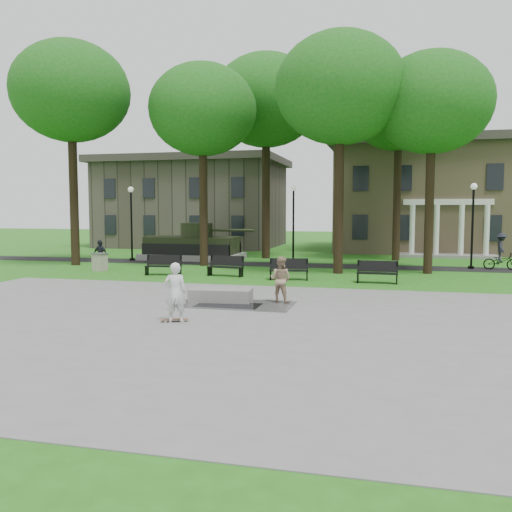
{
  "coord_description": "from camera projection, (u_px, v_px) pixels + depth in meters",
  "views": [
    {
      "loc": [
        5.95,
        -19.51,
        3.33
      ],
      "look_at": [
        0.74,
        1.93,
        1.4
      ],
      "focal_mm": 38.0,
      "sensor_mm": 36.0,
      "label": 1
    }
  ],
  "objects": [
    {
      "name": "plaza",
      "position": [
        175.0,
        323.0,
        15.74
      ],
      "size": [
        22.0,
        16.0,
        0.02
      ],
      "primitive_type": "cube",
      "color": "gray",
      "rests_on": "ground"
    },
    {
      "name": "lamp_right",
      "position": [
        473.0,
        219.0,
        29.77
      ],
      "size": [
        0.36,
        0.36,
        4.73
      ],
      "color": "black",
      "rests_on": "ground"
    },
    {
      "name": "friend_watching",
      "position": [
        280.0,
        279.0,
        19.15
      ],
      "size": [
        0.91,
        0.78,
        1.63
      ],
      "primitive_type": "imported",
      "rotation": [
        0.0,
        0.0,
        2.92
      ],
      "color": "#9E8266",
      "rests_on": "plaza"
    },
    {
      "name": "cyclist",
      "position": [
        501.0,
        255.0,
        29.52
      ],
      "size": [
        1.81,
        1.03,
        2.02
      ],
      "rotation": [
        0.0,
        0.0,
        1.54
      ],
      "color": "black",
      "rests_on": "ground"
    },
    {
      "name": "tree_1",
      "position": [
        203.0,
        110.0,
        31.02
      ],
      "size": [
        6.2,
        6.2,
        11.63
      ],
      "color": "black",
      "rests_on": "ground"
    },
    {
      "name": "tree_0",
      "position": [
        71.0,
        92.0,
        31.24
      ],
      "size": [
        6.8,
        6.8,
        12.97
      ],
      "color": "black",
      "rests_on": "ground"
    },
    {
      "name": "pedestrian_walker",
      "position": [
        100.0,
        255.0,
        29.63
      ],
      "size": [
        1.02,
        0.59,
        1.63
      ],
      "primitive_type": "imported",
      "rotation": [
        0.0,
        0.0,
        -0.21
      ],
      "color": "black",
      "rests_on": "ground"
    },
    {
      "name": "tank_monument",
      "position": [
        193.0,
        246.0,
        35.58
      ],
      "size": [
        7.45,
        3.4,
        2.4
      ],
      "color": "gray",
      "rests_on": "ground"
    },
    {
      "name": "tree_4",
      "position": [
        266.0,
        101.0,
        35.63
      ],
      "size": [
        7.2,
        7.2,
        13.5
      ],
      "color": "black",
      "rests_on": "ground"
    },
    {
      "name": "lamp_mid",
      "position": [
        293.0,
        218.0,
        32.12
      ],
      "size": [
        0.36,
        0.36,
        4.73
      ],
      "color": "black",
      "rests_on": "ground"
    },
    {
      "name": "building_right",
      "position": [
        441.0,
        196.0,
        43.01
      ],
      "size": [
        17.0,
        12.0,
        8.6
      ],
      "color": "#9E8460",
      "rests_on": "ground"
    },
    {
      "name": "skateboarder",
      "position": [
        175.0,
        292.0,
        15.75
      ],
      "size": [
        0.74,
        0.59,
        1.76
      ],
      "primitive_type": "imported",
      "rotation": [
        0.0,
        0.0,
        3.45
      ],
      "color": "silver",
      "rests_on": "plaza"
    },
    {
      "name": "park_bench_0",
      "position": [
        164.0,
        265.0,
        27.22
      ],
      "size": [
        1.84,
        0.74,
        1.0
      ],
      "rotation": [
        0.0,
        0.0,
        0.12
      ],
      "color": "black",
      "rests_on": "ground"
    },
    {
      "name": "park_bench_1",
      "position": [
        226.0,
        266.0,
        26.81
      ],
      "size": [
        1.84,
        0.76,
        1.0
      ],
      "rotation": [
        0.0,
        0.0,
        -0.13
      ],
      "color": "black",
      "rests_on": "ground"
    },
    {
      "name": "tree_5",
      "position": [
        399.0,
        108.0,
        34.18
      ],
      "size": [
        6.4,
        6.4,
        12.44
      ],
      "color": "black",
      "rests_on": "ground"
    },
    {
      "name": "ground",
      "position": [
        225.0,
        297.0,
        20.58
      ],
      "size": [
        120.0,
        120.0,
        0.0
      ],
      "primitive_type": "plane",
      "color": "#255D16",
      "rests_on": "ground"
    },
    {
      "name": "lamp_left",
      "position": [
        131.0,
        217.0,
        34.6
      ],
      "size": [
        0.36,
        0.36,
        4.73
      ],
      "color": "black",
      "rests_on": "ground"
    },
    {
      "name": "tree_2",
      "position": [
        340.0,
        89.0,
        27.17
      ],
      "size": [
        6.6,
        6.6,
        12.16
      ],
      "color": "black",
      "rests_on": "ground"
    },
    {
      "name": "skateboard",
      "position": [
        174.0,
        321.0,
        15.89
      ],
      "size": [
        0.8,
        0.48,
        0.07
      ],
      "primitive_type": "cube",
      "rotation": [
        0.0,
        0.0,
        0.39
      ],
      "color": "brown",
      "rests_on": "plaza"
    },
    {
      "name": "concrete_block",
      "position": [
        221.0,
        295.0,
        19.39
      ],
      "size": [
        2.28,
        1.2,
        0.45
      ],
      "primitive_type": "cube",
      "rotation": [
        0.0,
        0.0,
        0.09
      ],
      "color": "gray",
      "rests_on": "plaza"
    },
    {
      "name": "building_left",
      "position": [
        194.0,
        206.0,
        48.51
      ],
      "size": [
        15.0,
        10.0,
        7.2
      ],
      "primitive_type": "cube",
      "color": "#4C443D",
      "rests_on": "ground"
    },
    {
      "name": "footpath",
      "position": [
        284.0,
        265.0,
        32.19
      ],
      "size": [
        44.0,
        2.6,
        0.01
      ],
      "primitive_type": "cube",
      "color": "black",
      "rests_on": "ground"
    },
    {
      "name": "trash_bin",
      "position": [
        100.0,
        262.0,
        29.03
      ],
      "size": [
        0.81,
        0.81,
        0.96
      ],
      "rotation": [
        0.0,
        0.0,
        -0.27
      ],
      "color": "#9F9883",
      "rests_on": "ground"
    },
    {
      "name": "park_bench_3",
      "position": [
        377.0,
        272.0,
        24.25
      ],
      "size": [
        1.81,
        0.56,
        1.0
      ],
      "rotation": [
        0.0,
        0.0,
        -0.02
      ],
      "color": "black",
      "rests_on": "ground"
    },
    {
      "name": "puddle",
      "position": [
        228.0,
        305.0,
        18.62
      ],
      "size": [
        2.2,
        1.2,
        0.0
      ],
      "primitive_type": "cube",
      "color": "black",
      "rests_on": "plaza"
    },
    {
      "name": "tree_3",
      "position": [
        432.0,
        103.0,
        27.14
      ],
      "size": [
        6.0,
        6.0,
        11.19
      ],
      "color": "black",
      "rests_on": "ground"
    },
    {
      "name": "park_bench_2",
      "position": [
        289.0,
        269.0,
        25.4
      ],
      "size": [
        1.85,
        0.8,
        1.0
      ],
      "rotation": [
        0.0,
        0.0,
        0.16
      ],
      "color": "black",
      "rests_on": "ground"
    }
  ]
}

